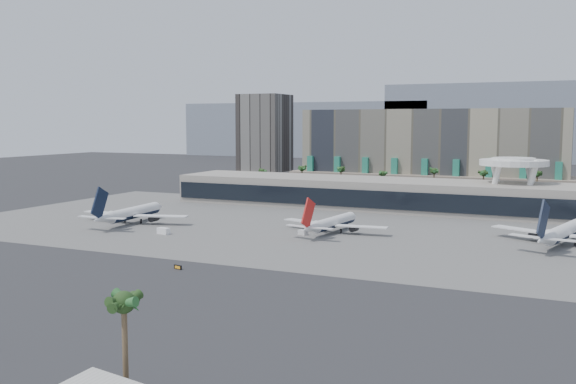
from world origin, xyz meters
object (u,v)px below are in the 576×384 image
at_px(taxiway_sign, 178,267).
at_px(service_vehicle_b, 303,233).
at_px(airliner_left, 131,213).
at_px(airliner_right, 563,232).
at_px(airliner_centre, 332,223).
at_px(service_vehicle_a, 164,231).

bearing_deg(taxiway_sign, service_vehicle_b, 92.20).
relative_size(airliner_left, airliner_right, 0.99).
height_order(airliner_left, airliner_centre, airliner_left).
bearing_deg(airliner_left, service_vehicle_b, -1.17).
xyz_separation_m(airliner_left, airliner_right, (139.70, 19.49, 0.10)).
bearing_deg(taxiway_sign, airliner_right, 51.78).
xyz_separation_m(airliner_right, service_vehicle_b, (-75.42, -15.73, -3.07)).
relative_size(service_vehicle_a, taxiway_sign, 1.75).
relative_size(airliner_right, taxiway_sign, 18.22).
height_order(service_vehicle_a, taxiway_sign, service_vehicle_a).
relative_size(airliner_right, service_vehicle_b, 14.32).
relative_size(airliner_centre, service_vehicle_a, 9.18).
relative_size(airliner_centre, airliner_right, 0.88).
distance_m(airliner_right, service_vehicle_b, 77.10).
xyz_separation_m(service_vehicle_a, service_vehicle_b, (41.15, 17.18, -0.24)).
xyz_separation_m(airliner_left, taxiway_sign, (55.32, -52.78, -3.21)).
bearing_deg(service_vehicle_a, airliner_centre, 37.03).
bearing_deg(service_vehicle_a, airliner_right, 25.39).
relative_size(airliner_right, service_vehicle_a, 10.44).
distance_m(airliner_left, taxiway_sign, 76.53).
height_order(airliner_centre, service_vehicle_b, airliner_centre).
bearing_deg(airliner_right, taxiway_sign, -125.01).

